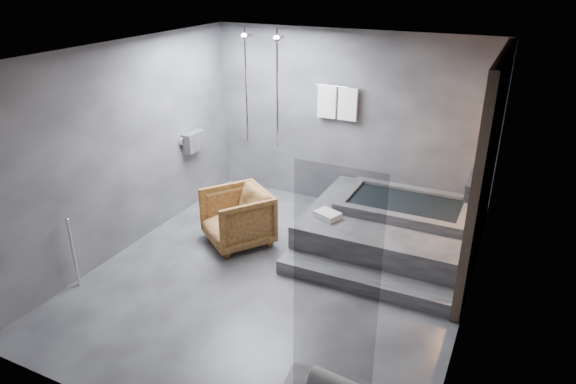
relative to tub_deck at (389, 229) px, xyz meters
The scene contains 5 objects.
room 2.02m from the tub_deck, 118.47° to the right, with size 5.00×5.04×2.82m.
tub_deck is the anchor object (origin of this frame).
tub_step 1.19m from the tub_deck, 90.00° to the right, with size 2.20×0.36×0.18m, color #303033.
driftwood_chair 2.15m from the tub_deck, 156.28° to the right, with size 0.84×0.87×0.79m, color #4A2C12.
deck_towel 0.95m from the tub_deck, 144.66° to the right, with size 0.33×0.24×0.09m, color white.
Camera 1 is at (2.52, -4.93, 3.66)m, focal length 32.00 mm.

